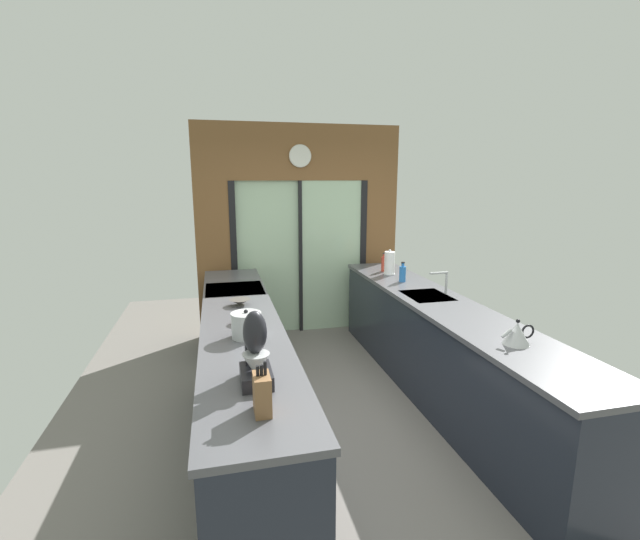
{
  "coord_description": "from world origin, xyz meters",
  "views": [
    {
      "loc": [
        -1.07,
        -3.17,
        2.03
      ],
      "look_at": [
        -0.08,
        0.96,
        1.13
      ],
      "focal_mm": 24.49,
      "sensor_mm": 36.0,
      "label": 1
    }
  ],
  "objects_px": {
    "stock_pot": "(246,325)",
    "kettle": "(517,333)",
    "stand_mixer": "(255,355)",
    "soap_bottle_near": "(403,274)",
    "soap_bottle_far": "(384,264)",
    "oven_range": "(237,331)",
    "knife_block": "(262,394)",
    "paper_towel_roll": "(389,263)",
    "mixing_bowl_far": "(240,302)",
    "mixing_bowl_near": "(244,319)"
  },
  "relations": [
    {
      "from": "stock_pot",
      "to": "kettle",
      "type": "bearing_deg",
      "value": -17.57
    },
    {
      "from": "stand_mixer",
      "to": "soap_bottle_near",
      "type": "bearing_deg",
      "value": 48.92
    },
    {
      "from": "stand_mixer",
      "to": "soap_bottle_far",
      "type": "bearing_deg",
      "value": 55.54
    },
    {
      "from": "oven_range",
      "to": "knife_block",
      "type": "distance_m",
      "value": 2.55
    },
    {
      "from": "knife_block",
      "to": "paper_towel_roll",
      "type": "xyz_separation_m",
      "value": [
        1.78,
        2.74,
        0.03
      ]
    },
    {
      "from": "oven_range",
      "to": "kettle",
      "type": "distance_m",
      "value": 2.75
    },
    {
      "from": "stock_pot",
      "to": "soap_bottle_far",
      "type": "bearing_deg",
      "value": 46.38
    },
    {
      "from": "mixing_bowl_far",
      "to": "knife_block",
      "type": "relative_size",
      "value": 0.71
    },
    {
      "from": "mixing_bowl_near",
      "to": "paper_towel_roll",
      "type": "bearing_deg",
      "value": 37.72
    },
    {
      "from": "stand_mixer",
      "to": "paper_towel_roll",
      "type": "xyz_separation_m",
      "value": [
        1.78,
        2.42,
        -0.03
      ]
    },
    {
      "from": "soap_bottle_near",
      "to": "stock_pot",
      "type": "bearing_deg",
      "value": -143.51
    },
    {
      "from": "oven_range",
      "to": "stand_mixer",
      "type": "relative_size",
      "value": 2.19
    },
    {
      "from": "oven_range",
      "to": "soap_bottle_far",
      "type": "bearing_deg",
      "value": 13.47
    },
    {
      "from": "oven_range",
      "to": "kettle",
      "type": "height_order",
      "value": "kettle"
    },
    {
      "from": "knife_block",
      "to": "paper_towel_roll",
      "type": "distance_m",
      "value": 3.27
    },
    {
      "from": "soap_bottle_near",
      "to": "kettle",
      "type": "bearing_deg",
      "value": -89.95
    },
    {
      "from": "soap_bottle_far",
      "to": "paper_towel_roll",
      "type": "height_order",
      "value": "paper_towel_roll"
    },
    {
      "from": "knife_block",
      "to": "soap_bottle_far",
      "type": "bearing_deg",
      "value": 58.62
    },
    {
      "from": "mixing_bowl_far",
      "to": "knife_block",
      "type": "distance_m",
      "value": 1.86
    },
    {
      "from": "kettle",
      "to": "paper_towel_roll",
      "type": "xyz_separation_m",
      "value": [
        -0.0,
        2.26,
        0.06
      ]
    },
    {
      "from": "mixing_bowl_near",
      "to": "stock_pot",
      "type": "height_order",
      "value": "stock_pot"
    },
    {
      "from": "stock_pot",
      "to": "mixing_bowl_far",
      "type": "bearing_deg",
      "value": 90.0
    },
    {
      "from": "oven_range",
      "to": "stock_pot",
      "type": "height_order",
      "value": "stock_pot"
    },
    {
      "from": "knife_block",
      "to": "mixing_bowl_near",
      "type": "bearing_deg",
      "value": 90.0
    },
    {
      "from": "soap_bottle_near",
      "to": "paper_towel_roll",
      "type": "xyz_separation_m",
      "value": [
        0.0,
        0.37,
        0.04
      ]
    },
    {
      "from": "knife_block",
      "to": "soap_bottle_near",
      "type": "height_order",
      "value": "knife_block"
    },
    {
      "from": "stand_mixer",
      "to": "stock_pot",
      "type": "xyz_separation_m",
      "value": [
        -0.0,
        0.73,
        -0.07
      ]
    },
    {
      "from": "soap_bottle_near",
      "to": "soap_bottle_far",
      "type": "xyz_separation_m",
      "value": [
        0.0,
        0.55,
        0.0
      ]
    },
    {
      "from": "stock_pot",
      "to": "soap_bottle_near",
      "type": "bearing_deg",
      "value": 36.49
    },
    {
      "from": "soap_bottle_far",
      "to": "kettle",
      "type": "bearing_deg",
      "value": -89.96
    },
    {
      "from": "soap_bottle_near",
      "to": "paper_towel_roll",
      "type": "height_order",
      "value": "paper_towel_roll"
    },
    {
      "from": "oven_range",
      "to": "soap_bottle_far",
      "type": "height_order",
      "value": "soap_bottle_far"
    },
    {
      "from": "soap_bottle_near",
      "to": "knife_block",
      "type": "bearing_deg",
      "value": -126.94
    },
    {
      "from": "soap_bottle_far",
      "to": "paper_towel_roll",
      "type": "relative_size",
      "value": 0.76
    },
    {
      "from": "mixing_bowl_near",
      "to": "soap_bottle_far",
      "type": "bearing_deg",
      "value": 41.11
    },
    {
      "from": "oven_range",
      "to": "soap_bottle_near",
      "type": "xyz_separation_m",
      "value": [
        1.8,
        -0.12,
        0.56
      ]
    },
    {
      "from": "knife_block",
      "to": "kettle",
      "type": "xyz_separation_m",
      "value": [
        1.78,
        0.49,
        -0.02
      ]
    },
    {
      "from": "paper_towel_roll",
      "to": "knife_block",
      "type": "bearing_deg",
      "value": -122.99
    },
    {
      "from": "knife_block",
      "to": "stand_mixer",
      "type": "bearing_deg",
      "value": 90.01
    },
    {
      "from": "mixing_bowl_far",
      "to": "kettle",
      "type": "height_order",
      "value": "kettle"
    },
    {
      "from": "oven_range",
      "to": "mixing_bowl_near",
      "type": "bearing_deg",
      "value": -89.06
    },
    {
      "from": "stock_pot",
      "to": "kettle",
      "type": "xyz_separation_m",
      "value": [
        1.78,
        -0.56,
        -0.01
      ]
    },
    {
      "from": "kettle",
      "to": "paper_towel_roll",
      "type": "relative_size",
      "value": 0.85
    },
    {
      "from": "mixing_bowl_far",
      "to": "stock_pot",
      "type": "distance_m",
      "value": 0.81
    },
    {
      "from": "knife_block",
      "to": "mixing_bowl_far",
      "type": "bearing_deg",
      "value": 90.0
    },
    {
      "from": "mixing_bowl_near",
      "to": "stock_pot",
      "type": "distance_m",
      "value": 0.32
    },
    {
      "from": "oven_range",
      "to": "mixing_bowl_far",
      "type": "distance_m",
      "value": 0.8
    },
    {
      "from": "paper_towel_roll",
      "to": "soap_bottle_far",
      "type": "bearing_deg",
      "value": 90.0
    },
    {
      "from": "mixing_bowl_near",
      "to": "stand_mixer",
      "type": "height_order",
      "value": "stand_mixer"
    },
    {
      "from": "mixing_bowl_near",
      "to": "soap_bottle_far",
      "type": "distance_m",
      "value": 2.36
    }
  ]
}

